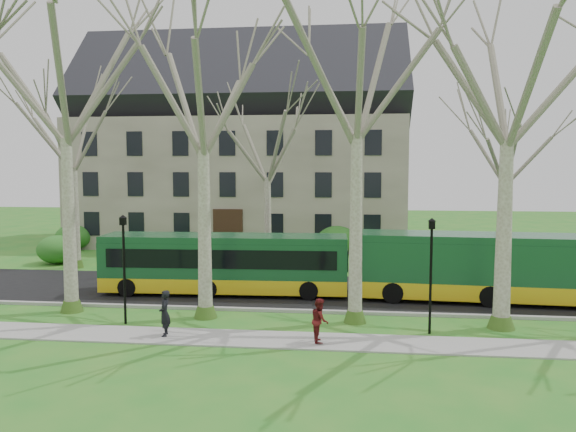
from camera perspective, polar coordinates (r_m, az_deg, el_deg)
The scene contains 13 objects.
ground at distance 23.33m, azimuth -1.20°, elevation -10.66°, with size 120.00×120.00×0.00m, color #247822.
sidewalk at distance 20.95m, azimuth -2.13°, elevation -12.42°, with size 70.00×2.00×0.06m, color gray.
road at distance 28.62m, azimuth 0.28°, elevation -7.64°, with size 80.00×8.00×0.06m, color black.
curb at distance 24.75m, azimuth -0.73°, elevation -9.57°, with size 80.00×0.25×0.14m, color #A5A39E.
building at distance 47.16m, azimuth -4.59°, elevation 7.17°, with size 26.50×12.20×16.00m.
tree_row_verge at distance 22.77m, azimuth -1.13°, elevation 6.77°, with size 49.00×7.00×14.00m.
tree_row_far at distance 33.54m, azimuth -0.97°, elevation 4.51°, with size 33.00×7.00×12.00m.
lamp_row at distance 21.79m, azimuth -1.57°, elevation -4.85°, with size 36.22×0.22×4.30m.
hedges at distance 37.44m, azimuth -5.44°, elevation -3.13°, with size 30.60×8.60×2.00m.
bus_lead at distance 27.95m, azimuth -6.44°, elevation -4.79°, with size 11.98×2.50×2.99m, color #154926, non-canonical shape.
bus_follow at distance 27.88m, azimuth 20.77°, elevation -4.86°, with size 12.92×2.69×3.23m, color #154926, non-canonical shape.
pedestrian_a at distance 21.54m, azimuth -12.42°, elevation -9.62°, with size 0.62×0.41×1.70m, color black.
pedestrian_b at distance 20.40m, azimuth 3.25°, elevation -10.52°, with size 0.76×0.60×1.57m, color #5C1516.
Camera 1 is at (3.00, -22.26, 6.32)m, focal length 35.00 mm.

